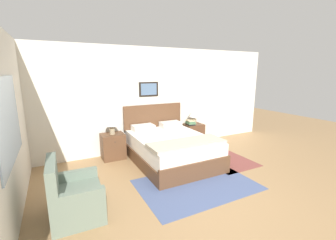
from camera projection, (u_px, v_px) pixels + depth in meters
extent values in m
plane|color=#99754C|center=(219.00, 205.00, 3.44)|extent=(16.00, 16.00, 0.00)
cube|color=silver|center=(146.00, 100.00, 5.71)|extent=(7.70, 0.06, 2.60)
cube|color=black|center=(149.00, 89.00, 5.64)|extent=(0.51, 0.02, 0.36)
cube|color=slate|center=(149.00, 89.00, 5.63)|extent=(0.42, 0.00, 0.29)
cube|color=silver|center=(11.00, 121.00, 3.23)|extent=(0.06, 5.30, 2.60)
cube|color=#9EBCDB|center=(8.00, 120.00, 2.83)|extent=(0.02, 1.59, 1.09)
cube|color=#47567F|center=(197.00, 184.00, 4.05)|extent=(2.06, 1.41, 0.01)
cube|color=brown|center=(224.00, 159.00, 5.25)|extent=(0.99, 1.41, 0.01)
cube|color=brown|center=(172.00, 156.00, 5.04)|extent=(1.57, 2.05, 0.28)
cube|color=brown|center=(197.00, 165.00, 4.14)|extent=(1.57, 0.06, 0.08)
cube|color=white|center=(172.00, 143.00, 4.98)|extent=(1.50, 1.97, 0.32)
cube|color=brown|center=(153.00, 116.00, 5.75)|extent=(1.57, 0.06, 0.59)
cube|color=#B2A893|center=(187.00, 143.00, 4.39)|extent=(1.53, 0.58, 0.06)
cube|color=white|center=(143.00, 128.00, 5.43)|extent=(0.52, 0.32, 0.14)
cube|color=white|center=(170.00, 124.00, 5.77)|extent=(0.52, 0.32, 0.14)
cube|color=slate|center=(77.00, 203.00, 3.14)|extent=(0.68, 0.79, 0.40)
cube|color=slate|center=(52.00, 178.00, 2.94)|extent=(0.14, 0.77, 0.47)
cube|color=slate|center=(74.00, 175.00, 3.38)|extent=(0.67, 0.11, 0.14)
cube|color=slate|center=(78.00, 197.00, 2.79)|extent=(0.67, 0.11, 0.14)
cube|color=brown|center=(113.00, 146.00, 5.23)|extent=(0.52, 0.43, 0.59)
sphere|color=#332D28|center=(115.00, 142.00, 5.00)|extent=(0.02, 0.02, 0.02)
cube|color=brown|center=(193.00, 134.00, 6.22)|extent=(0.52, 0.43, 0.59)
sphere|color=#332D28|center=(198.00, 130.00, 5.99)|extent=(0.02, 0.02, 0.02)
cylinder|color=gray|center=(112.00, 131.00, 5.14)|extent=(0.13, 0.13, 0.15)
cylinder|color=gray|center=(112.00, 127.00, 5.12)|extent=(0.02, 0.02, 0.06)
cone|color=silver|center=(112.00, 120.00, 5.09)|extent=(0.30, 0.30, 0.25)
cylinder|color=gray|center=(194.00, 121.00, 6.14)|extent=(0.13, 0.13, 0.15)
cylinder|color=gray|center=(194.00, 118.00, 6.12)|extent=(0.02, 0.02, 0.06)
cone|color=silver|center=(194.00, 112.00, 6.09)|extent=(0.30, 0.30, 0.25)
cube|color=#232328|center=(190.00, 124.00, 6.07)|extent=(0.22, 0.25, 0.03)
cube|color=#4C7551|center=(190.00, 123.00, 6.06)|extent=(0.22, 0.29, 0.04)
cube|color=#4C7551|center=(190.00, 122.00, 6.05)|extent=(0.19, 0.21, 0.04)
cube|color=beige|center=(190.00, 121.00, 6.05)|extent=(0.19, 0.21, 0.02)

